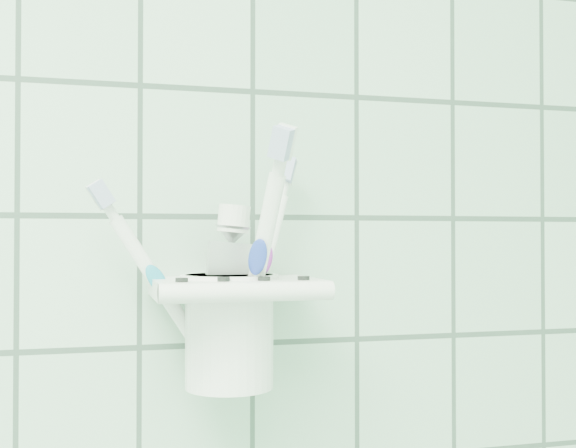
# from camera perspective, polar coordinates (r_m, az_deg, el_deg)

# --- Properties ---
(holder_bracket) EXTENTS (0.13, 0.11, 0.04)m
(holder_bracket) POSITION_cam_1_polar(r_m,az_deg,el_deg) (0.58, -4.21, -5.19)
(holder_bracket) COLOR white
(holder_bracket) RESTS_ON wall_back
(cup) EXTENTS (0.08, 0.08, 0.09)m
(cup) POSITION_cam_1_polar(r_m,az_deg,el_deg) (0.59, -4.65, -8.02)
(cup) COLOR white
(cup) RESTS_ON holder_bracket
(toothbrush_pink) EXTENTS (0.09, 0.03, 0.17)m
(toothbrush_pink) POSITION_cam_1_polar(r_m,az_deg,el_deg) (0.59, -5.69, -2.94)
(toothbrush_pink) COLOR white
(toothbrush_pink) RESTS_ON cup
(toothbrush_blue) EXTENTS (0.06, 0.04, 0.19)m
(toothbrush_blue) POSITION_cam_1_polar(r_m,az_deg,el_deg) (0.58, -4.08, -2.71)
(toothbrush_blue) COLOR white
(toothbrush_blue) RESTS_ON cup
(toothbrush_orange) EXTENTS (0.04, 0.08, 0.21)m
(toothbrush_orange) POSITION_cam_1_polar(r_m,az_deg,el_deg) (0.59, -4.09, -1.69)
(toothbrush_orange) COLOR white
(toothbrush_orange) RESTS_ON cup
(toothpaste_tube) EXTENTS (0.04, 0.03, 0.14)m
(toothpaste_tube) POSITION_cam_1_polar(r_m,az_deg,el_deg) (0.59, -5.44, -4.20)
(toothpaste_tube) COLOR silver
(toothpaste_tube) RESTS_ON cup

